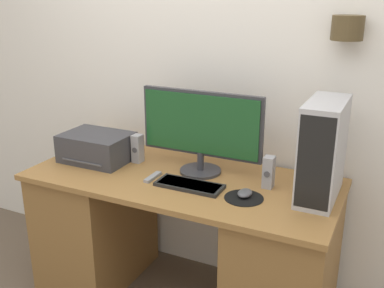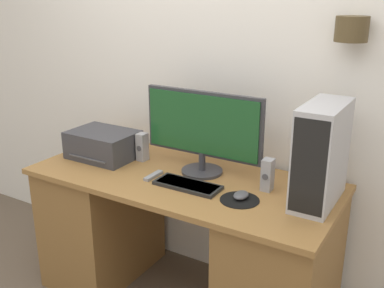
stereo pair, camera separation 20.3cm
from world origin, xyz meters
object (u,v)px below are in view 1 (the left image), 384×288
Objects in this scene: keyboard at (189,185)px; printer at (97,147)px; computer_tower at (323,150)px; monitor at (201,128)px; speaker_right at (269,172)px; remote_control at (153,177)px; mouse at (245,193)px; speaker_left at (138,149)px.

printer is at bearing 170.59° from keyboard.
keyboard is 0.73× the size of computer_tower.
monitor is 0.32m from keyboard.
speaker_right is at bearing 25.14° from keyboard.
keyboard is 2.11× the size of speaker_right.
remote_control is at bearing -134.91° from monitor.
speaker_right is at bearing 66.85° from mouse.
computer_tower is 1.23× the size of printer.
mouse reaches higher than remote_control.
monitor is 0.45m from mouse.
mouse is 0.58× the size of speaker_left.
speaker_left is (-0.43, 0.19, 0.07)m from keyboard.
speaker_left is 1.00× the size of speaker_right.
monitor is 4.89× the size of remote_control.
mouse is 0.25× the size of printer.
keyboard is at bearing -154.86° from speaker_right.
remote_control is at bearing -40.87° from speaker_left.
printer is (-0.96, 0.10, 0.06)m from mouse.
mouse reaches higher than keyboard.
speaker_left is (-0.73, 0.18, 0.06)m from mouse.
printer is (-0.66, 0.11, 0.07)m from keyboard.
mouse is 0.69× the size of remote_control.
printer is 0.45m from remote_control.
remote_control is at bearing 176.46° from keyboard.
keyboard is 0.68m from printer.
speaker_left is at bearing 178.92° from computer_tower.
mouse is 0.20× the size of computer_tower.
speaker_right is (0.40, -0.04, -0.17)m from monitor.
keyboard is 0.89× the size of printer.
monitor is 0.44m from speaker_right.
keyboard is 2.11× the size of speaker_left.
remote_control is (-0.19, -0.19, -0.25)m from monitor.
speaker_left is 1.17× the size of remote_control.
speaker_left is at bearing -177.41° from monitor.
speaker_right reaches higher than printer.
computer_tower is 0.30m from speaker_right.
computer_tower reaches higher than printer.
monitor is at bearing 148.98° from mouse.
computer_tower is 1.06m from speaker_left.
speaker_left reaches higher than mouse.
keyboard is 2.47× the size of remote_control.
computer_tower is 3.39× the size of remote_control.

